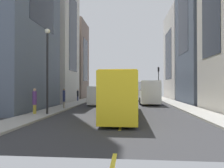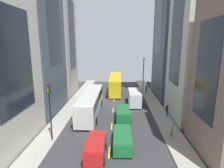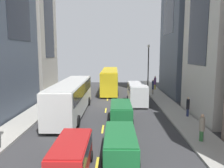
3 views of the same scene
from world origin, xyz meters
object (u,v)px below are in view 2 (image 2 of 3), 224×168
object	(u,v)px
city_bus_white	(91,101)
pedestrian_walking_far	(172,128)
car_red_0	(96,147)
traffic_light_near_corner	(49,103)
streetcar_yellow	(115,82)
delivery_van_white	(134,97)
car_green_1	(123,113)
car_green_2	(122,139)
pedestrian_waiting_curb	(146,90)
pedestrian_crossing_near	(167,110)
pedestrian_crossing_mid	(148,85)

from	to	relation	value
city_bus_white	pedestrian_walking_far	bearing A→B (deg)	-34.61
car_red_0	traffic_light_near_corner	distance (m)	6.83
city_bus_white	streetcar_yellow	world-z (taller)	streetcar_yellow
delivery_van_white	pedestrian_walking_far	bearing A→B (deg)	-74.22
car_green_1	car_green_2	size ratio (longest dim) A/B	0.98
car_red_0	car_green_2	bearing A→B (deg)	36.41
city_bus_white	car_green_1	size ratio (longest dim) A/B	2.78
traffic_light_near_corner	delivery_van_white	bearing A→B (deg)	52.00
car_green_1	traffic_light_near_corner	bearing A→B (deg)	-142.32
delivery_van_white	pedestrian_waiting_curb	distance (m)	6.59
delivery_van_white	car_green_2	world-z (taller)	delivery_van_white
car_green_2	streetcar_yellow	bearing A→B (deg)	92.89
pedestrian_waiting_curb	pedestrian_crossing_near	world-z (taller)	pedestrian_waiting_curb
pedestrian_crossing_mid	streetcar_yellow	bearing A→B (deg)	112.98
streetcar_yellow	pedestrian_waiting_curb	size ratio (longest dim) A/B	6.02
car_green_1	pedestrian_crossing_near	xyz separation A→B (m)	(6.49, 1.16, 0.18)
streetcar_yellow	pedestrian_walking_far	xyz separation A→B (m)	(6.88, -21.23, -0.96)
pedestrian_crossing_near	car_red_0	bearing A→B (deg)	52.43
delivery_van_white	pedestrian_waiting_curb	bearing A→B (deg)	63.73
city_bus_white	car_green_1	xyz separation A→B (m)	(4.98, -2.29, -1.02)
streetcar_yellow	car_red_0	bearing A→B (deg)	-93.18
delivery_van_white	traffic_light_near_corner	xyz separation A→B (m)	(-10.20, -13.06, 2.97)
city_bus_white	car_green_2	bearing A→B (deg)	-62.97
city_bus_white	streetcar_yellow	bearing A→B (deg)	75.72
car_green_1	pedestrian_walking_far	size ratio (longest dim) A/B	2.35
traffic_light_near_corner	pedestrian_crossing_mid	bearing A→B (deg)	58.79
streetcar_yellow	car_red_0	distance (m)	25.30
car_green_2	pedestrian_waiting_curb	xyz separation A→B (m)	(5.29, 19.76, 0.42)
city_bus_white	pedestrian_waiting_curb	bearing A→B (deg)	46.14
car_green_1	streetcar_yellow	bearing A→B (deg)	94.93
delivery_van_white	traffic_light_near_corner	world-z (taller)	traffic_light_near_corner
car_red_0	traffic_light_near_corner	bearing A→B (deg)	152.78
car_red_0	pedestrian_waiting_curb	bearing A→B (deg)	70.03
delivery_van_white	car_red_0	bearing A→B (deg)	-107.47
city_bus_white	pedestrian_crossing_near	xyz separation A→B (m)	(11.46, -1.13, -0.84)
car_green_2	pedestrian_walking_far	world-z (taller)	pedestrian_walking_far
delivery_van_white	car_red_0	size ratio (longest dim) A/B	1.32
delivery_van_white	pedestrian_walking_far	xyz separation A→B (m)	(3.32, -11.75, -0.35)
car_green_1	pedestrian_crossing_near	size ratio (longest dim) A/B	2.38
pedestrian_walking_far	pedestrian_waiting_curb	bearing A→B (deg)	15.15
car_green_2	pedestrian_waiting_curb	world-z (taller)	pedestrian_waiting_curb
streetcar_yellow	pedestrian_waiting_curb	xyz separation A→B (m)	(6.47, -3.57, -0.82)
pedestrian_waiting_curb	traffic_light_near_corner	size ratio (longest dim) A/B	0.35
pedestrian_walking_far	pedestrian_crossing_mid	bearing A→B (deg)	11.91
car_green_2	pedestrian_walking_far	distance (m)	6.08
streetcar_yellow	car_green_1	distance (m)	16.42
car_red_0	pedestrian_crossing_near	distance (m)	13.71
car_green_1	pedestrian_crossing_mid	world-z (taller)	pedestrian_crossing_mid
car_red_0	pedestrian_crossing_near	xyz separation A→B (m)	(9.30, 10.08, 0.15)
pedestrian_waiting_curb	traffic_light_near_corner	distance (m)	23.27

